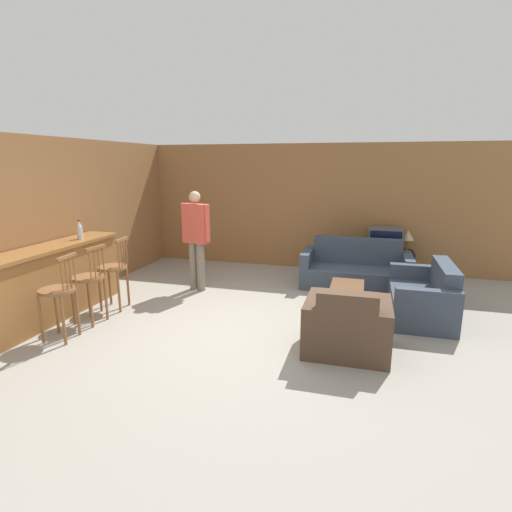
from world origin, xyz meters
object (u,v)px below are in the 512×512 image
(bar_chair_mid, at_px, (89,282))
(tv_unit, at_px, (383,264))
(armchair_near, at_px, (347,329))
(bar_chair_far, at_px, (114,272))
(couch_far, at_px, (356,271))
(bottle, at_px, (80,230))
(tv, at_px, (385,239))
(bar_chair_near, at_px, (58,295))
(person_by_window, at_px, (196,235))
(loveseat_right, at_px, (424,298))
(table_lamp, at_px, (408,236))
(coffee_table, at_px, (347,291))

(bar_chair_mid, distance_m, tv_unit, 5.35)
(bar_chair_mid, height_order, armchair_near, bar_chair_mid)
(bar_chair_far, bearing_deg, couch_far, 31.15)
(bottle, bearing_deg, tv, 31.66)
(bar_chair_near, xyz_separation_m, person_by_window, (0.85, 2.36, 0.40))
(bar_chair_near, height_order, loveseat_right, bar_chair_near)
(bar_chair_far, xyz_separation_m, table_lamp, (4.46, 2.90, 0.26))
(couch_far, bearing_deg, person_by_window, -160.72)
(loveseat_right, distance_m, tv_unit, 2.08)
(coffee_table, distance_m, table_lamp, 2.35)
(loveseat_right, xyz_separation_m, bottle, (-5.14, -0.84, 0.90))
(bar_chair_mid, distance_m, bar_chair_far, 0.58)
(bar_chair_mid, xyz_separation_m, tv, (4.05, 3.48, 0.18))
(coffee_table, relative_size, tv, 1.63)
(couch_far, bearing_deg, bar_chair_mid, -142.50)
(armchair_near, xyz_separation_m, coffee_table, (-0.08, 1.40, 0.01))
(bar_chair_mid, distance_m, table_lamp, 5.66)
(coffee_table, height_order, bottle, bottle)
(table_lamp, bearing_deg, tv_unit, 180.00)
(bar_chair_far, bearing_deg, bar_chair_near, -90.00)
(tv_unit, distance_m, bottle, 5.52)
(loveseat_right, distance_m, table_lamp, 2.09)
(bar_chair_far, bearing_deg, person_by_window, 54.81)
(armchair_near, height_order, coffee_table, armchair_near)
(loveseat_right, distance_m, person_by_window, 3.79)
(tv_unit, bearing_deg, bar_chair_near, -134.95)
(coffee_table, xyz_separation_m, table_lamp, (1.01, 2.06, 0.54))
(bar_chair_near, height_order, armchair_near, bar_chair_near)
(bar_chair_far, xyz_separation_m, coffee_table, (3.45, 0.85, -0.28))
(person_by_window, bearing_deg, armchair_near, -33.19)
(tv, bearing_deg, person_by_window, -152.05)
(bar_chair_mid, bearing_deg, tv_unit, 40.65)
(couch_far, xyz_separation_m, coffee_table, (-0.09, -1.30, 0.01))
(person_by_window, bearing_deg, loveseat_right, -4.78)
(coffee_table, bearing_deg, couch_far, 85.92)
(bar_chair_mid, height_order, bottle, bottle)
(tv_unit, bearing_deg, loveseat_right, -75.92)
(tv_unit, xyz_separation_m, person_by_window, (-3.21, -1.71, 0.71))
(bar_chair_mid, height_order, person_by_window, person_by_window)
(couch_far, xyz_separation_m, tv, (0.51, 0.76, 0.47))
(bar_chair_mid, height_order, bar_chair_far, same)
(loveseat_right, xyz_separation_m, coffee_table, (-1.11, -0.04, 0.02))
(table_lamp, bearing_deg, loveseat_right, -87.14)
(loveseat_right, relative_size, tv, 2.31)
(armchair_near, distance_m, loveseat_right, 1.78)
(armchair_near, xyz_separation_m, tv_unit, (0.53, 3.46, -0.03))
(bar_chair_near, height_order, table_lamp, bar_chair_near)
(tv, xyz_separation_m, table_lamp, (0.41, 0.00, 0.08))
(bar_chair_mid, distance_m, armchair_near, 3.54)
(person_by_window, bearing_deg, bottle, -140.96)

